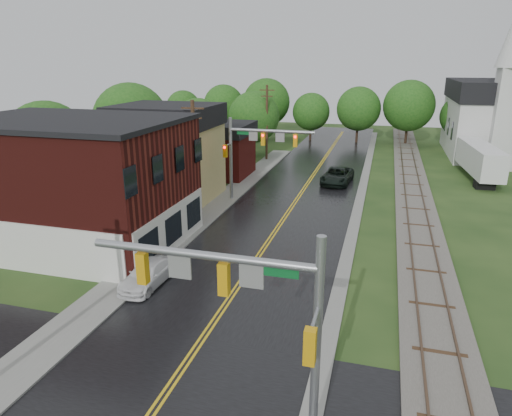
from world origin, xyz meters
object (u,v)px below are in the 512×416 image
at_px(tree_left_a, 49,144).
at_px(semi_trailer, 480,159).
at_px(traffic_signal_far, 255,145).
at_px(tree_left_b, 132,123).
at_px(utility_pole_c, 267,122).
at_px(brick_building, 73,182).
at_px(utility_pole_b, 195,157).
at_px(tree_left_e, 255,118).
at_px(traffic_signal_near, 248,298).
at_px(pickup_white, 148,274).
at_px(church, 495,110).
at_px(tree_left_c, 199,126).
at_px(suv_dark, 337,176).

distance_m(tree_left_a, semi_trailer, 41.26).
relative_size(traffic_signal_far, tree_left_b, 0.76).
bearing_deg(semi_trailer, utility_pole_c, 172.53).
distance_m(brick_building, utility_pole_c, 29.56).
xyz_separation_m(utility_pole_b, tree_left_b, (-11.05, 9.90, 1.00)).
xyz_separation_m(tree_left_a, semi_trailer, (36.49, 19.03, -3.00)).
bearing_deg(semi_trailer, tree_left_e, 168.96).
relative_size(traffic_signal_near, utility_pole_b, 0.82).
height_order(tree_left_b, tree_left_e, tree_left_b).
relative_size(brick_building, tree_left_a, 1.65).
distance_m(brick_building, pickup_white, 9.61).
xyz_separation_m(brick_building, tree_left_a, (-7.36, 6.90, 0.96)).
relative_size(traffic_signal_far, semi_trailer, 0.67).
xyz_separation_m(brick_building, utility_pole_c, (5.68, 29.00, 0.57)).
bearing_deg(traffic_signal_near, utility_pole_b, 117.19).
distance_m(traffic_signal_far, tree_left_a, 17.16).
xyz_separation_m(church, traffic_signal_far, (-23.47, -26.74, -0.86)).
height_order(traffic_signal_far, utility_pole_c, utility_pole_c).
bearing_deg(semi_trailer, traffic_signal_near, -108.69).
bearing_deg(tree_left_a, tree_left_e, 65.38).
height_order(utility_pole_b, pickup_white, utility_pole_b).
height_order(tree_left_c, pickup_white, tree_left_c).
bearing_deg(suv_dark, semi_trailer, 28.13).
distance_m(church, pickup_white, 50.17).
height_order(utility_pole_b, tree_left_e, utility_pole_b).
height_order(brick_building, tree_left_e, brick_building).
distance_m(traffic_signal_far, tree_left_c, 16.56).
xyz_separation_m(tree_left_b, tree_left_c, (4.00, 8.00, -1.21)).
bearing_deg(pickup_white, traffic_signal_far, 87.92).
bearing_deg(tree_left_e, utility_pole_c, -42.84).
height_order(brick_building, tree_left_b, tree_left_b).
xyz_separation_m(traffic_signal_near, semi_trailer, (13.17, 38.93, -2.86)).
xyz_separation_m(church, tree_left_e, (-28.85, -7.84, -1.02)).
height_order(traffic_signal_near, suv_dark, traffic_signal_near).
relative_size(utility_pole_b, semi_trailer, 0.82).
xyz_separation_m(church, tree_left_b, (-37.85, -21.84, -0.12)).
bearing_deg(tree_left_e, suv_dark, -42.99).
bearing_deg(tree_left_e, tree_left_b, -122.74).
height_order(tree_left_c, semi_trailer, tree_left_c).
xyz_separation_m(brick_building, semi_trailer, (29.12, 25.93, -2.04)).
bearing_deg(pickup_white, brick_building, 151.80).
relative_size(brick_building, tree_left_b, 1.48).
xyz_separation_m(tree_left_a, suv_dark, (22.65, 13.14, -4.33)).
xyz_separation_m(traffic_signal_far, tree_left_b, (-14.38, 4.90, 0.74)).
height_order(traffic_signal_near, pickup_white, traffic_signal_near).
bearing_deg(tree_left_e, semi_trailer, -11.04).
bearing_deg(utility_pole_c, traffic_signal_far, -78.91).
bearing_deg(traffic_signal_far, brick_building, -126.92).
distance_m(tree_left_a, tree_left_c, 18.98).
bearing_deg(suv_dark, traffic_signal_near, -83.75).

